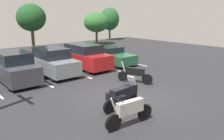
% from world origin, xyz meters
% --- Properties ---
extents(ground, '(44.00, 44.00, 0.10)m').
position_xyz_m(ground, '(0.00, 0.00, -0.05)').
color(ground, '#262628').
extents(motorcycle_touring, '(2.11, 0.92, 1.43)m').
position_xyz_m(motorcycle_touring, '(-1.05, -0.83, 0.66)').
color(motorcycle_touring, black).
rests_on(motorcycle_touring, ground).
extents(motorcycle_second, '(1.00, 2.18, 1.31)m').
position_xyz_m(motorcycle_second, '(2.27, 1.55, 0.56)').
color(motorcycle_second, black).
rests_on(motorcycle_second, ground).
extents(motorcycle_third, '(2.26, 0.62, 1.33)m').
position_xyz_m(motorcycle_third, '(-2.00, -2.22, 0.60)').
color(motorcycle_third, black).
rests_on(motorcycle_third, ground).
extents(parking_stripes, '(17.00, 4.98, 0.01)m').
position_xyz_m(parking_stripes, '(-2.02, 6.51, 0.00)').
color(parking_stripes, silver).
rests_on(parking_stripes, ground).
extents(car_charcoal, '(1.96, 4.33, 1.93)m').
position_xyz_m(car_charcoal, '(-3.28, 6.57, 0.94)').
color(car_charcoal, '#38383D').
rests_on(car_charcoal, ground).
extents(car_grey, '(2.01, 4.50, 1.90)m').
position_xyz_m(car_grey, '(-0.60, 6.73, 0.93)').
color(car_grey, slate).
rests_on(car_grey, ground).
extents(car_red, '(1.96, 4.73, 1.91)m').
position_xyz_m(car_red, '(2.21, 6.84, 0.95)').
color(car_red, maroon).
rests_on(car_red, ground).
extents(car_green, '(2.02, 4.48, 1.46)m').
position_xyz_m(car_green, '(4.89, 6.75, 0.70)').
color(car_green, '#235638').
rests_on(car_green, ground).
extents(tree_rear, '(3.45, 3.45, 4.41)m').
position_xyz_m(tree_rear, '(11.56, 17.52, 3.04)').
color(tree_rear, '#4C3823').
rests_on(tree_rear, ground).
extents(tree_center_right, '(3.02, 3.02, 5.23)m').
position_xyz_m(tree_center_right, '(1.96, 16.21, 3.78)').
color(tree_center_right, '#4C3823').
rests_on(tree_center_right, ground).
extents(tree_center_left, '(3.08, 3.08, 5.14)m').
position_xyz_m(tree_center_left, '(16.67, 20.70, 3.33)').
color(tree_center_left, '#4C3823').
rests_on(tree_center_left, ground).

